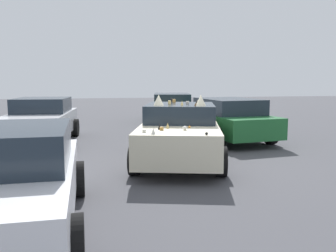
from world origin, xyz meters
name	(u,v)px	position (x,y,z in m)	size (l,w,h in m)	color
ground_plane	(180,162)	(0.00, 0.00, 0.00)	(60.00, 60.00, 0.00)	#47474C
art_car_decorated	(180,133)	(0.02, -0.01, 0.72)	(4.64, 2.82, 1.68)	beige
parked_sedan_row_back_center	(40,121)	(3.52, 3.82, 0.71)	(4.24, 2.28, 1.42)	silver
parked_sedan_near_right	(8,179)	(-3.58, 3.17, 0.71)	(4.20, 2.12, 1.40)	white
parked_sedan_far_right	(225,118)	(3.02, -2.22, 0.71)	(4.77, 2.50, 1.39)	#1E602D
parked_sedan_far_left	(172,108)	(8.18, -1.40, 0.69)	(4.79, 2.54, 1.36)	#1E602D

